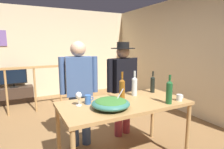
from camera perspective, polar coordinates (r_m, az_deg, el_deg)
The scene contains 17 objects.
ground_plane at distance 2.99m, azimuth -7.19°, elevation -21.50°, with size 8.52×8.52×0.00m, color olive.
back_wall at distance 5.77m, azimuth -18.82°, elevation 6.38°, with size 4.96×0.10×2.55m, color beige.
side_wall_right at distance 4.77m, azimuth 17.26°, elevation 5.93°, with size 0.10×4.92×2.55m, color beige.
stair_railing at distance 4.51m, azimuth -20.34°, elevation -2.11°, with size 2.90×0.10×1.10m.
tv_console at distance 5.51m, azimuth -27.78°, elevation -5.60°, with size 0.90×0.40×0.41m, color #38281E.
flat_screen_tv at distance 5.38m, azimuth -28.18°, elevation -0.63°, with size 0.64×0.12×0.48m.
serving_table at distance 2.36m, azimuth 3.78°, elevation -10.17°, with size 1.59×0.79×0.82m.
salad_bowl at distance 2.09m, azimuth -0.37°, elevation -8.81°, with size 0.43×0.43×0.22m.
wine_glass at distance 2.19m, azimuth -10.25°, elevation -6.54°, with size 0.07×0.07×0.17m.
wine_bottle_clear at distance 2.59m, azimuth 6.93°, elevation -3.40°, with size 0.08×0.08×0.35m.
wine_bottle_green at distance 2.33m, azimuth 17.23°, elevation -5.04°, with size 0.07×0.07×0.35m.
wine_bottle_amber at distance 2.38m, azimuth 3.10°, elevation -4.39°, with size 0.07×0.07×0.37m.
wine_bottle_dark at distance 2.80m, azimuth 12.43°, elevation -2.82°, with size 0.07×0.07×0.32m.
mug_blue at distance 2.26m, azimuth -7.39°, elevation -7.65°, with size 0.11×0.07×0.11m.
mug_white at distance 2.51m, azimuth 20.08°, elevation -6.69°, with size 0.11×0.07×0.08m.
person_standing_left at distance 2.75m, azimuth -10.11°, elevation -3.61°, with size 0.55×0.29×1.57m.
person_standing_right at distance 3.04m, azimuth 3.32°, elevation -2.07°, with size 0.62×0.39×1.56m.
Camera 1 is at (-0.85, -2.42, 1.53)m, focal length 29.64 mm.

